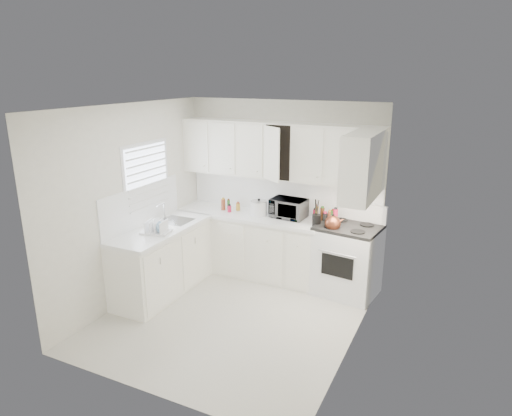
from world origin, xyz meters
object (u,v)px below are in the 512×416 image
Objects in this scene: utensil_crock at (317,212)px; microwave at (289,206)px; dish_rack at (156,226)px; stove at (347,251)px; rice_cooker at (259,207)px; tea_kettle at (333,222)px.

microwave is at bearing 158.77° from utensil_crock.
dish_rack is (-1.32, -1.37, -0.07)m from microwave.
utensil_crock is (-0.43, -0.08, 0.51)m from stove.
microwave is 1.40× the size of dish_rack.
stove is 2.60m from dish_rack.
rice_cooker is at bearing -173.93° from stove.
stove is 0.68m from utensil_crock.
stove is at bearing 1.16° from rice_cooker.
utensil_crock is 2.15m from dish_rack.
microwave is 0.44m from rice_cooker.
rice_cooker is at bearing 44.63° from dish_rack.
rice_cooker reaches higher than tea_kettle.
microwave reaches higher than tea_kettle.
dish_rack is (-2.23, -1.26, 0.42)m from stove.
tea_kettle is at bearing -6.77° from rice_cooker.
utensil_crock reaches higher than dish_rack.
rice_cooker is at bearing 173.39° from utensil_crock.
microwave is 0.52m from utensil_crock.
stove is 1.05m from microwave.
stove is 3.53× the size of dish_rack.
tea_kettle is 0.54× the size of microwave.
tea_kettle is 2.33m from dish_rack.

